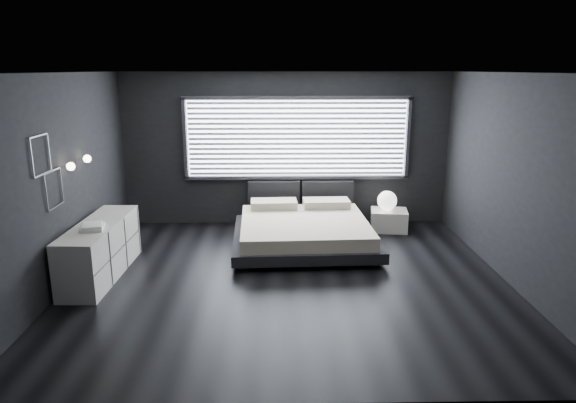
{
  "coord_description": "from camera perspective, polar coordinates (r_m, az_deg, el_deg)",
  "views": [
    {
      "loc": [
        -0.15,
        -6.65,
        2.85
      ],
      "look_at": [
        0.0,
        0.85,
        0.9
      ],
      "focal_mm": 32.0,
      "sensor_mm": 36.0,
      "label": 1
    }
  ],
  "objects": [
    {
      "name": "sconce_near",
      "position": [
        7.35,
        -23.01,
        3.61
      ],
      "size": [
        0.18,
        0.11,
        0.11
      ],
      "color": "silver",
      "rests_on": "ground"
    },
    {
      "name": "wall_art_lower",
      "position": [
        7.11,
        -24.55,
        1.3
      ],
      "size": [
        0.01,
        0.48,
        0.48
      ],
      "color": "#47474C",
      "rests_on": "ground"
    },
    {
      "name": "sconce_far",
      "position": [
        7.9,
        -21.44,
        4.45
      ],
      "size": [
        0.18,
        0.11,
        0.11
      ],
      "color": "silver",
      "rests_on": "ground"
    },
    {
      "name": "orb_lamp",
      "position": [
        9.39,
        10.95,
        0.1
      ],
      "size": [
        0.35,
        0.35,
        0.35
      ],
      "primitive_type": "sphere",
      "color": "white",
      "rests_on": "nightstand"
    },
    {
      "name": "room",
      "position": [
        6.81,
        0.15,
        2.28
      ],
      "size": [
        6.04,
        6.0,
        2.8
      ],
      "color": "black",
      "rests_on": "ground"
    },
    {
      "name": "window",
      "position": [
        9.44,
        0.99,
        7.01
      ],
      "size": [
        4.14,
        0.09,
        1.52
      ],
      "color": "white",
      "rests_on": "ground"
    },
    {
      "name": "book_stack",
      "position": [
        7.32,
        -20.9,
        -2.63
      ],
      "size": [
        0.35,
        0.42,
        0.08
      ],
      "color": "silver",
      "rests_on": "dresser"
    },
    {
      "name": "headboard",
      "position": [
        9.58,
        1.43,
        0.79
      ],
      "size": [
        1.96,
        0.16,
        0.52
      ],
      "color": "black",
      "rests_on": "ground"
    },
    {
      "name": "wall_art_upper",
      "position": [
        6.8,
        -25.77,
        4.66
      ],
      "size": [
        0.01,
        0.48,
        0.48
      ],
      "color": "#47474C",
      "rests_on": "ground"
    },
    {
      "name": "dresser",
      "position": [
        7.7,
        -20.08,
        -5.02
      ],
      "size": [
        0.61,
        1.95,
        0.77
      ],
      "color": "silver",
      "rests_on": "ground"
    },
    {
      "name": "nightstand",
      "position": [
        9.48,
        11.13,
        -2.04
      ],
      "size": [
        0.71,
        0.62,
        0.37
      ],
      "primitive_type": "cube",
      "rotation": [
        0.0,
        0.0,
        -0.15
      ],
      "color": "silver",
      "rests_on": "ground"
    },
    {
      "name": "bed",
      "position": [
        8.45,
        1.78,
        -3.19
      ],
      "size": [
        2.37,
        2.27,
        0.59
      ],
      "color": "black",
      "rests_on": "ground"
    }
  ]
}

